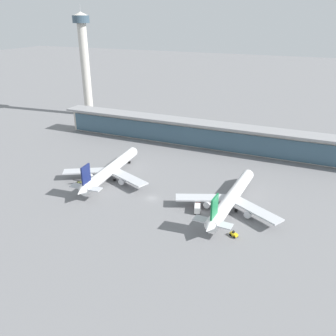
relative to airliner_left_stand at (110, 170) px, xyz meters
The scene contains 8 objects.
ground_plane 28.20m from the airliner_left_stand, 19.93° to the right, with size 1200.00×1200.00×0.00m, color slate.
airliner_left_stand is the anchor object (origin of this frame).
airliner_centre_stand 59.42m from the airliner_left_stand, ahead, with size 43.71×56.94×15.16m.
service_truck_near_nose_olive 14.02m from the airliner_left_stand, 138.68° to the right, with size 4.52×6.59×2.70m.
service_truck_under_wing_red 49.23m from the airliner_left_stand, 14.01° to the right, with size 4.35×7.65×3.10m.
service_truck_mid_apron_yellow 69.22m from the airliner_left_stand, 19.49° to the right, with size 3.33×2.89×2.05m.
terminal_building 65.89m from the airliner_left_stand, 66.61° to the left, with size 183.60×12.80×15.20m.
control_tower 127.49m from the airliner_left_stand, 129.80° to the left, with size 12.00×12.00×78.73m.
Camera 1 is at (59.09, -117.96, 72.08)m, focal length 37.47 mm.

